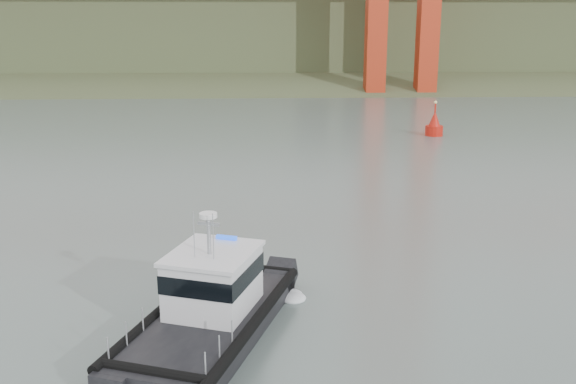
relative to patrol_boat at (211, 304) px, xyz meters
name	(u,v)px	position (x,y,z in m)	size (l,w,h in m)	color
ground	(261,292)	(1.80, 3.67, -1.20)	(400.00, 400.00, 0.00)	#47554F
headlands	(258,40)	(1.80, 129.17, 5.85)	(500.00, 105.36, 27.12)	#41502E
patrol_boat	(211,304)	(0.00, 0.00, 0.00)	(6.59, 10.46, 4.77)	black
nav_buoy	(434,126)	(19.32, 41.50, -0.23)	(1.76, 1.76, 3.68)	#B7170C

